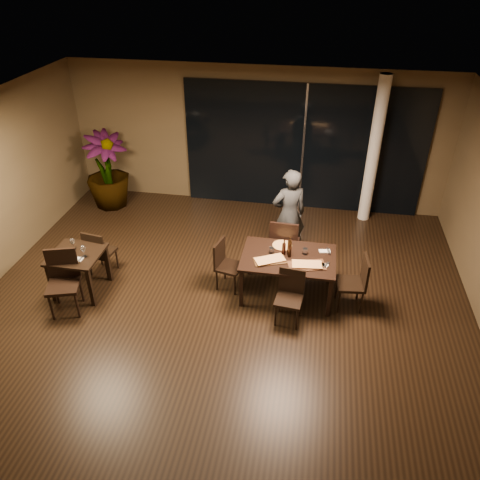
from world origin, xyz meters
name	(u,v)px	position (x,y,z in m)	size (l,w,h in m)	color
ground	(218,318)	(0.00, 0.00, 0.00)	(8.00, 8.00, 0.00)	black
wall_back	(257,137)	(0.00, 4.05, 1.50)	(8.00, 0.10, 3.00)	brown
ceiling	(212,133)	(0.00, 0.00, 3.02)	(8.00, 8.00, 0.04)	silver
window_panel	(303,149)	(1.00, 3.96, 1.35)	(5.00, 0.06, 2.70)	black
column	(374,152)	(2.40, 3.65, 1.50)	(0.24, 0.24, 3.00)	white
main_table	(288,260)	(1.00, 0.80, 0.68)	(1.50, 1.00, 0.75)	black
side_table	(77,260)	(-2.40, 0.30, 0.62)	(0.80, 0.80, 0.75)	black
chair_main_far	(284,243)	(0.87, 1.45, 0.59)	(0.51, 0.51, 1.05)	black
chair_main_near	(290,293)	(1.09, 0.21, 0.48)	(0.44, 0.44, 0.87)	black
chair_main_left	(225,262)	(-0.05, 0.84, 0.49)	(0.48, 0.48, 0.87)	black
chair_main_right	(356,280)	(2.09, 0.67, 0.52)	(0.47, 0.47, 0.92)	black
chair_side_far	(98,251)	(-2.27, 0.78, 0.50)	(0.47, 0.47, 0.89)	black
chair_side_near	(63,278)	(-2.43, -0.13, 0.58)	(0.60, 0.60, 1.04)	black
diner	(289,215)	(0.90, 1.96, 0.87)	(0.59, 0.39, 1.74)	#292B2D
potted_plant	(107,171)	(-3.15, 3.28, 0.83)	(0.91, 0.91, 1.67)	#1F4617
pizza_board_left	(270,261)	(0.72, 0.63, 0.76)	(0.50, 0.25, 0.01)	#412915
pizza_board_right	(307,265)	(1.30, 0.60, 0.76)	(0.58, 0.29, 0.01)	#452716
oblong_pizza_left	(270,260)	(0.72, 0.63, 0.77)	(0.45, 0.21, 0.02)	maroon
oblong_pizza_right	(307,265)	(1.30, 0.60, 0.77)	(0.44, 0.20, 0.02)	maroon
round_pizza	(282,246)	(0.87, 1.10, 0.76)	(0.32, 0.32, 0.01)	red
bottle_a	(284,247)	(0.91, 0.86, 0.89)	(0.06, 0.06, 0.27)	black
bottle_b	(290,250)	(1.01, 0.81, 0.87)	(0.05, 0.05, 0.25)	black
bottle_c	(290,246)	(1.00, 0.88, 0.91)	(0.07, 0.07, 0.32)	black
tumbler_left	(272,250)	(0.72, 0.87, 0.80)	(0.08, 0.08, 0.09)	white
tumbler_right	(305,251)	(1.25, 0.93, 0.80)	(0.08, 0.08, 0.10)	white
napkin_near	(322,265)	(1.54, 0.66, 0.76)	(0.18, 0.10, 0.01)	white
napkin_far	(325,251)	(1.57, 1.05, 0.76)	(0.18, 0.10, 0.01)	white
wine_glass_a	(73,244)	(-2.49, 0.42, 0.84)	(0.08, 0.08, 0.19)	white
wine_glass_b	(84,251)	(-2.22, 0.24, 0.85)	(0.09, 0.09, 0.20)	white
side_napkin	(77,259)	(-2.30, 0.14, 0.76)	(0.18, 0.11, 0.01)	white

